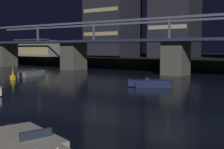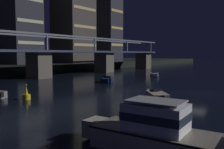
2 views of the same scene
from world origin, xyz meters
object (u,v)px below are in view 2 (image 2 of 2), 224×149
Objects in this scene: cabin_cruiser_near_left at (160,133)px; channel_buoy at (26,95)px; speedboat_near_right at (154,75)px; speedboat_mid_center at (107,80)px; tower_east_tall at (73,19)px; speedboat_mid_right at (156,95)px; river_bridge at (39,59)px; tower_east_low at (103,21)px; tower_central at (20,11)px.

cabin_cruiser_near_left reaches higher than channel_buoy.
channel_buoy is (4.75, 19.06, -0.57)m from cabin_cruiser_near_left.
speedboat_mid_center is (-15.47, 1.71, 0.00)m from speedboat_near_right.
speedboat_near_right is (-9.02, -35.78, -16.81)m from tower_east_tall.
speedboat_mid_right is 14.94m from channel_buoy.
tower_east_tall reaches higher than river_bridge.
channel_buoy is (-16.41, -19.80, -3.64)m from river_bridge.
channel_buoy reaches higher than speedboat_near_right.
tower_central is at bearing 176.18° from tower_east_low.
tower_east_low is at bearing 5.84° from tower_east_tall.
speedboat_near_right is 29.29m from speedboat_mid_right.
tower_east_low is at bearing 23.17° from river_bridge.
tower_east_tall is at bearing 54.29° from speedboat_mid_center.
channel_buoy is at bearing -139.47° from tower_east_tall.
river_bridge is at bearing -114.77° from tower_central.
tower_central is 3.39× the size of cabin_cruiser_near_left.
cabin_cruiser_near_left is at bearing -139.04° from tower_east_low.
cabin_cruiser_near_left is (-48.98, -56.87, -16.18)m from tower_east_tall.
speedboat_mid_right is (-34.90, -49.49, -16.81)m from tower_east_tall.
channel_buoy is (-9.32, 11.68, 0.06)m from speedboat_mid_right.
tower_east_low is (46.58, 19.93, 14.60)m from river_bridge.
speedboat_mid_center is 20.08m from channel_buoy.
speedboat_mid_center is (-43.25, -35.99, -18.30)m from tower_east_low.
cabin_cruiser_near_left is (-31.48, -61.21, -16.71)m from tower_central.
speedboat_mid_center is 2.76× the size of channel_buoy.
river_bridge is 19.55× the size of speedboat_near_right.
tower_central is 6.47× the size of speedboat_mid_center.
river_bridge reaches higher than speedboat_near_right.
river_bridge is 3.13× the size of tower_east_tall.
speedboat_mid_right is at bearing -125.19° from tower_east_tall.
tower_central is at bearing 65.23° from river_bridge.
tower_east_tall is 62.85m from speedboat_mid_right.
speedboat_near_right is at bearing -78.06° from tower_central.
speedboat_mid_center is at bearing -140.24° from tower_east_low.
tower_east_low reaches higher than tower_central.
channel_buoy is (-44.22, -37.81, -16.75)m from tower_east_tall.
speedboat_near_right and speedboat_mid_center have the same top height.
speedboat_mid_center is at bearing 173.69° from speedboat_near_right.
cabin_cruiser_near_left is at bearing -104.00° from channel_buoy.
cabin_cruiser_near_left reaches higher than speedboat_mid_right.
river_bridge reaches higher than speedboat_mid_center.
tower_central reaches higher than channel_buoy.
speedboat_near_right is (39.96, 21.09, -0.64)m from cabin_cruiser_near_left.
speedboat_near_right is 1.09× the size of speedboat_mid_right.
tower_central is at bearing 166.06° from tower_east_tall.
tower_east_low is at bearing 43.77° from speedboat_mid_right.
tower_central is 52.82m from channel_buoy.
river_bridge is at bearing -147.07° from tower_east_tall.
tower_east_low is at bearing -3.82° from tower_central.
tower_east_low is 76.54m from speedboat_mid_right.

